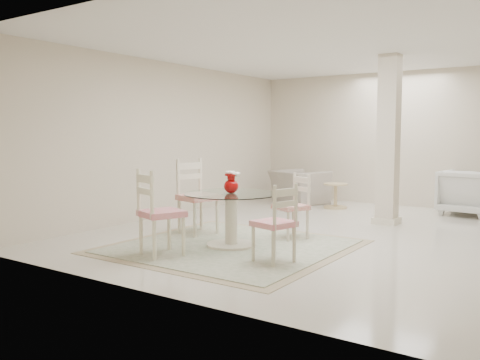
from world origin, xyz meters
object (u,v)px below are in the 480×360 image
Objects in this scene: dining_table at (231,220)px; dining_chair_south at (156,206)px; red_vase at (231,183)px; recliner_taupe at (299,187)px; side_table at (335,197)px; column at (388,140)px; dining_chair_west at (195,191)px; armchair_white at (468,193)px; dining_chair_north at (295,201)px; dining_chair_east at (278,218)px.

dining_table is 1.06× the size of dining_chair_south.
red_vase is 1.05m from dining_chair_south.
side_table is (0.93, -0.25, -0.12)m from recliner_taupe.
dining_chair_south is 4.90m from side_table.
dining_chair_south is (-1.51, -3.76, -0.75)m from column.
armchair_white is (2.96, 4.05, -0.22)m from dining_chair_west.
armchair_white is (0.93, 1.64, -0.94)m from column.
dining_chair_north is 0.87× the size of dining_chair_south.
dining_table is 1.21× the size of dining_chair_east.
armchair_white is at bearing 65.65° from red_vase.
column reaches higher than armchair_white.
dining_chair_east reaches higher than side_table.
recliner_taupe is at bearing 106.17° from dining_table.
side_table is at bearing -148.58° from dining_chair_east.
column is 3.35m from dining_chair_east.
armchair_white is at bearing -176.78° from dining_chair_east.
recliner_taupe is (-2.14, 4.61, -0.18)m from dining_chair_east.
dining_chair_south reaches higher than dining_table.
dining_chair_south is at bearing -114.30° from red_vase.
dining_chair_north is 2.04m from dining_chair_south.
column is at bearing -90.84° from dining_chair_south.
dining_chair_north is (0.42, 0.92, -0.31)m from red_vase.
armchair_white is (3.24, 0.27, 0.07)m from recliner_taupe.
dining_chair_west is 1.05× the size of dining_chair_south.
red_vase is 1.06m from dining_chair_east.
dining_chair_south is at bearing -111.95° from column.
dining_chair_east is 1.11× the size of armchair_white.
dining_chair_south is at bearing 122.83° from recliner_taupe.
side_table is (-0.71, 3.03, -0.30)m from dining_chair_north.
column is 4.12m from dining_chair_south.
side_table is at bearing 128.55° from dining_chair_north.
armchair_white reaches higher than recliner_taupe.
dining_chair_south reaches higher than armchair_white.
red_vase is 0.29× the size of dining_chair_north.
column is 3.19m from dining_table.
dining_chair_west is 3.80m from recliner_taupe.
recliner_taupe is 2.16× the size of side_table.
recliner_taupe is at bearing 106.19° from red_vase.
dining_chair_east is at bearing 138.96° from recliner_taupe.
dining_table is 2.48× the size of side_table.
dining_chair_west reaches higher than recliner_taupe.
armchair_white is at bearing -151.19° from recliner_taupe.
dining_chair_west is 5.02m from armchair_white.
dining_table is at bearing -98.20° from dining_chair_east.
dining_chair_east is 1.00× the size of dining_chair_north.
column reaches higher than dining_chair_north.
column reaches higher than dining_table.
recliner_taupe is at bearing 141.91° from dining_chair_north.
dining_table is at bearing -95.71° from red_vase.
armchair_white reaches higher than side_table.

